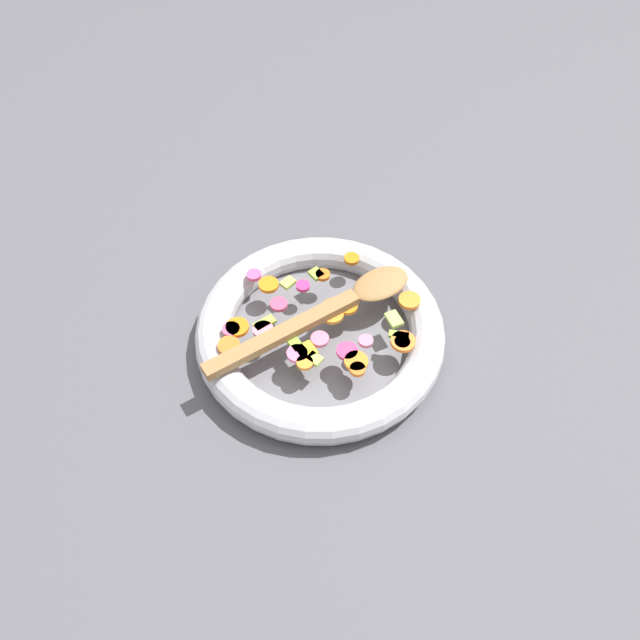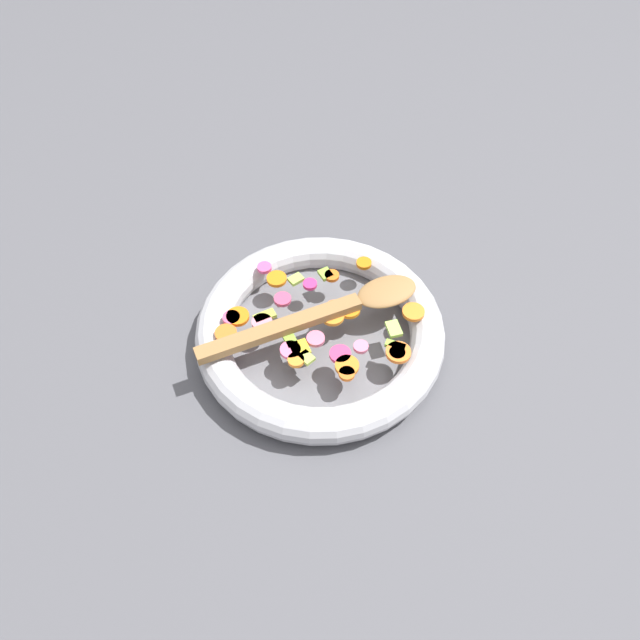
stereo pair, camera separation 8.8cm
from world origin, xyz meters
TOP-DOWN VIEW (x-y plane):
  - ground_plane at (0.00, 0.00)m, footprint 4.00×4.00m
  - skillet at (0.00, 0.00)m, footprint 0.36×0.36m
  - chopped_vegetables at (0.01, 0.00)m, footprint 0.27×0.28m
  - wooden_spoon at (-0.02, 0.01)m, footprint 0.33×0.13m

SIDE VIEW (x-z plane):
  - ground_plane at x=0.00m, z-range 0.00..0.00m
  - skillet at x=0.00m, z-range 0.00..0.05m
  - chopped_vegetables at x=0.01m, z-range 0.05..0.06m
  - wooden_spoon at x=-0.02m, z-range 0.06..0.07m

